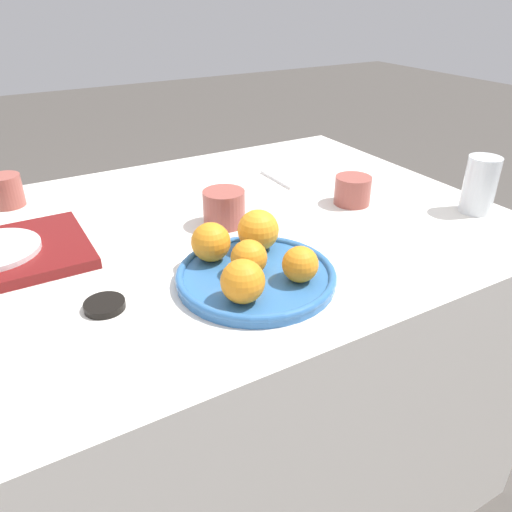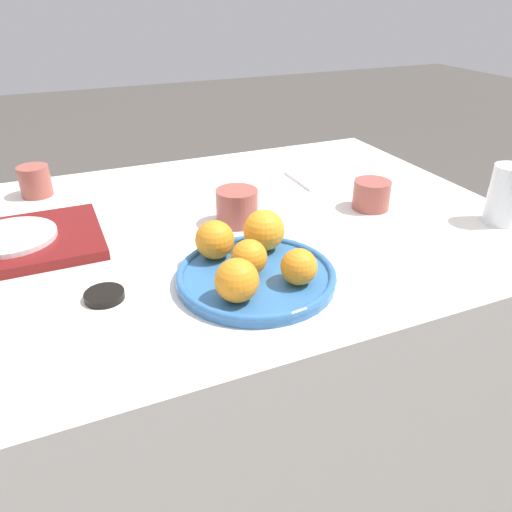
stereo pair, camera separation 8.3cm
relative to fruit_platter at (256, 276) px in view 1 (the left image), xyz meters
The scene contains 14 objects.
ground_plane 0.81m from the fruit_platter, 84.51° to the left, with size 12.00×12.00×0.00m, color #4C4742.
table 0.46m from the fruit_platter, 84.51° to the left, with size 1.25×0.90×0.76m.
fruit_platter is the anchor object (origin of this frame).
orange_0 0.10m from the fruit_platter, 57.52° to the left, with size 0.08×0.08×0.08m.
orange_1 0.04m from the fruit_platter, 150.54° to the left, with size 0.06×0.06×0.06m.
orange_2 0.09m from the fruit_platter, 134.02° to the right, with size 0.07×0.07×0.07m.
orange_3 0.08m from the fruit_platter, 45.83° to the right, with size 0.06×0.06×0.06m.
orange_4 0.10m from the fruit_platter, 117.91° to the left, with size 0.07×0.07×0.07m.
water_glass 0.57m from the fruit_platter, ahead, with size 0.07×0.07×0.12m.
cup_0 0.41m from the fruit_platter, 27.29° to the left, with size 0.08×0.08×0.06m.
cup_1 0.65m from the fruit_platter, 119.79° to the left, with size 0.07×0.07×0.07m.
cup_2 0.24m from the fruit_platter, 76.15° to the left, with size 0.09×0.09×0.07m.
napkin 0.53m from the fruit_platter, 48.47° to the left, with size 0.14×0.14×0.01m.
soy_dish 0.25m from the fruit_platter, 168.67° to the left, with size 0.06×0.06×0.01m.
Camera 1 is at (-0.39, -0.87, 1.21)m, focal length 35.00 mm.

